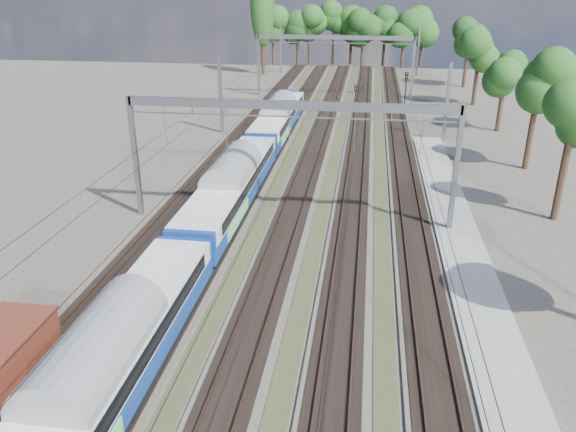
# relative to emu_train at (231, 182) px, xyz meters

# --- Properties ---
(track_bed) EXTENTS (21.00, 130.00, 0.34)m
(track_bed) POSITION_rel_emu_train_xyz_m (4.50, 14.40, -2.62)
(track_bed) COLOR #47423A
(track_bed) RESTS_ON ground
(platform) EXTENTS (3.00, 70.00, 0.30)m
(platform) POSITION_rel_emu_train_xyz_m (16.50, -10.60, -2.57)
(platform) COLOR gray
(platform) RESTS_ON ground
(catenary) EXTENTS (25.65, 130.00, 9.00)m
(catenary) POSITION_rel_emu_train_xyz_m (4.83, 22.08, 3.68)
(catenary) COLOR slate
(catenary) RESTS_ON ground
(tree_belt) EXTENTS (40.99, 98.31, 12.27)m
(tree_belt) POSITION_rel_emu_train_xyz_m (12.07, 60.23, 5.44)
(tree_belt) COLOR black
(tree_belt) RESTS_ON ground
(poplar) EXTENTS (4.40, 4.40, 19.04)m
(poplar) POSITION_rel_emu_train_xyz_m (-10.00, 67.40, 9.17)
(poplar) COLOR black
(poplar) RESTS_ON ground
(emu_train) EXTENTS (3.16, 66.85, 4.63)m
(emu_train) POSITION_rel_emu_train_xyz_m (0.00, 0.00, 0.00)
(emu_train) COLOR black
(emu_train) RESTS_ON ground
(worker) EXTENTS (0.63, 0.75, 1.75)m
(worker) POSITION_rel_emu_train_xyz_m (5.56, 39.04, -1.85)
(worker) COLOR black
(worker) RESTS_ON ground
(signal_near) EXTENTS (0.35, 0.32, 5.15)m
(signal_near) POSITION_rel_emu_train_xyz_m (8.24, 28.91, 0.54)
(signal_near) COLOR black
(signal_near) RESTS_ON ground
(signal_far) EXTENTS (0.45, 0.42, 6.28)m
(signal_far) POSITION_rel_emu_train_xyz_m (14.23, 31.71, 1.25)
(signal_far) COLOR black
(signal_far) RESTS_ON ground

